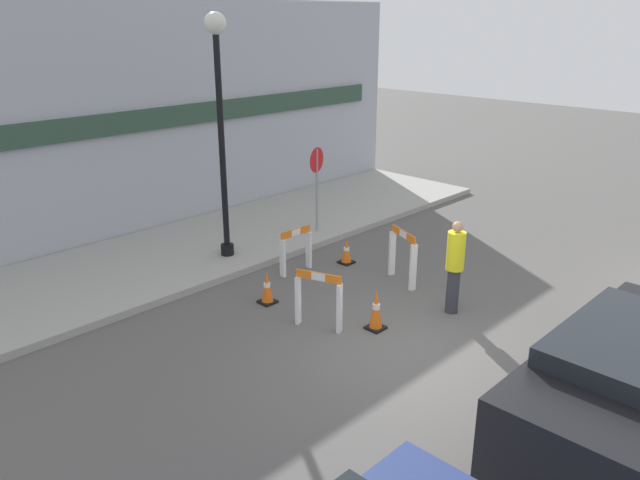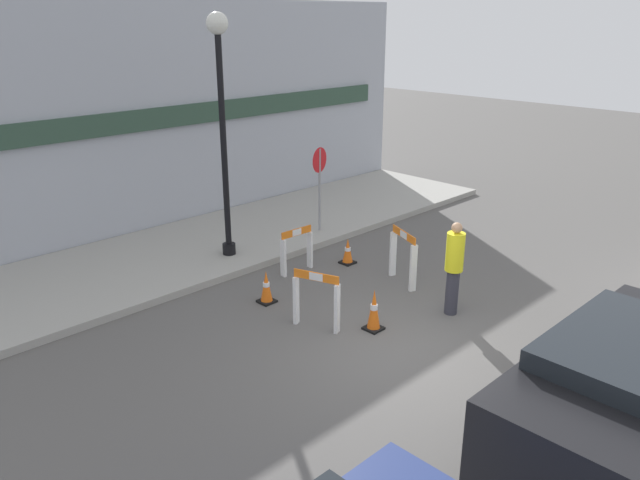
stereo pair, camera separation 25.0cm
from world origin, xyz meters
name	(u,v)px [view 2 (the right image)]	position (x,y,z in m)	size (l,w,h in m)	color
ground_plane	(413,356)	(0.00, 0.00, 0.00)	(60.00, 60.00, 0.00)	#565451
sidewalk_slab	(189,251)	(0.00, 6.36, 0.07)	(18.00, 3.72, 0.15)	#9E9B93
storefront_facade	(134,123)	(0.00, 8.29, 2.75)	(18.00, 0.22, 5.50)	#A3A8B2
streetlamp_post	(222,105)	(0.42, 5.40, 3.39)	(0.44, 0.44, 5.04)	black
stop_sign	(320,175)	(2.98, 5.15, 1.52)	(0.59, 0.17, 2.05)	gray
barricade_0	(316,298)	(-0.44, 1.77, 0.56)	(0.40, 0.84, 1.04)	white
barricade_1	(403,255)	(2.15, 1.93, 0.60)	(0.48, 0.88, 1.11)	white
barricade_2	(297,249)	(1.03, 3.85, 0.52)	(0.79, 0.16, 0.96)	white
traffic_cone_0	(348,252)	(2.14, 3.43, 0.27)	(0.30, 0.30, 0.57)	black
traffic_cone_1	(266,287)	(-0.39, 3.16, 0.31)	(0.30, 0.30, 0.64)	black
traffic_cone_2	(374,310)	(0.22, 1.03, 0.36)	(0.30, 0.30, 0.75)	black
person_worker	(454,265)	(1.70, 0.45, 0.94)	(0.43, 0.43, 1.74)	#33333D
parked_car_1	(623,390)	(-0.13, -3.16, 0.91)	(4.22, 1.88, 1.61)	black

